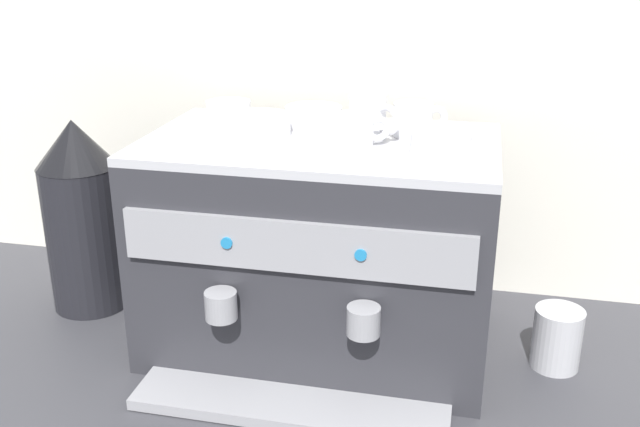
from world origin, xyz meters
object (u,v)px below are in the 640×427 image
ceramic_bowl_1 (229,111)px  milk_pitcher (557,338)px  ceramic_bowl_0 (259,126)px  ceramic_bowl_2 (441,146)px  ceramic_cup_0 (357,130)px  coffee_grinder (83,215)px  espresso_machine (319,247)px  ceramic_bowl_3 (313,117)px  ceramic_cup_2 (369,116)px  ceramic_cup_1 (415,119)px

ceramic_bowl_1 → milk_pitcher: ceramic_bowl_1 is taller
ceramic_bowl_0 → ceramic_bowl_1: bearing=130.6°
ceramic_bowl_1 → ceramic_bowl_2: bearing=-22.4°
ceramic_cup_0 → coffee_grinder: 0.66m
espresso_machine → ceramic_bowl_3: size_ratio=5.81×
espresso_machine → ceramic_cup_2: 0.27m
coffee_grinder → milk_pitcher: bearing=-2.3°
ceramic_bowl_2 → ceramic_cup_1: bearing=113.6°
espresso_machine → ceramic_bowl_2: 0.33m
ceramic_cup_2 → ceramic_bowl_2: 0.17m
coffee_grinder → milk_pitcher: 1.01m
ceramic_cup_0 → ceramic_cup_1: (0.09, 0.10, 0.00)m
ceramic_cup_1 → ceramic_bowl_1: size_ratio=1.12×
espresso_machine → ceramic_bowl_0: size_ratio=5.54×
ceramic_bowl_3 → ceramic_bowl_0: bearing=-129.0°
ceramic_cup_1 → coffee_grinder: (-0.70, -0.02, -0.24)m
espresso_machine → ceramic_bowl_2: size_ratio=6.28×
espresso_machine → ceramic_bowl_1: 0.34m
espresso_machine → ceramic_cup_2: (0.09, 0.04, 0.25)m
ceramic_bowl_2 → milk_pitcher: ceramic_bowl_2 is taller
ceramic_bowl_1 → ceramic_bowl_2: ceramic_bowl_2 is taller
ceramic_bowl_0 → ceramic_bowl_3: (0.08, 0.10, -0.00)m
espresso_machine → ceramic_cup_2: bearing=26.1°
ceramic_cup_2 → ceramic_bowl_0: (-0.20, -0.04, -0.02)m
ceramic_cup_2 → ceramic_bowl_2: (0.14, -0.10, -0.02)m
ceramic_bowl_3 → coffee_grinder: bearing=-174.0°
ceramic_cup_1 → ceramic_cup_2: (-0.08, -0.03, 0.01)m
ceramic_cup_1 → ceramic_bowl_3: ceramic_cup_1 is taller
ceramic_cup_0 → ceramic_cup_2: bearing=81.6°
ceramic_cup_1 → milk_pitcher: bearing=-11.2°
ceramic_bowl_0 → ceramic_cup_0: bearing=-10.1°
ceramic_cup_0 → ceramic_bowl_1: (-0.29, 0.15, -0.01)m
ceramic_bowl_0 → coffee_grinder: size_ratio=0.28×
ceramic_cup_2 → ceramic_bowl_1: 0.31m
ceramic_cup_1 → coffee_grinder: size_ratio=0.24×
espresso_machine → ceramic_cup_2: size_ratio=6.36×
ceramic_bowl_0 → ceramic_bowl_1: size_ratio=1.30×
ceramic_bowl_2 → ceramic_cup_0: bearing=168.5°
ceramic_cup_1 → ceramic_bowl_2: size_ratio=0.98×
ceramic_bowl_2 → ceramic_bowl_3: 0.31m
ceramic_bowl_3 → coffee_grinder: size_ratio=0.27×
ceramic_cup_0 → ceramic_bowl_1: ceramic_cup_0 is taller
ceramic_bowl_2 → ceramic_bowl_1: bearing=157.6°
ceramic_cup_2 → ceramic_cup_1: bearing=18.9°
ceramic_cup_0 → ceramic_cup_1: bearing=47.6°
ceramic_bowl_0 → coffee_grinder: 0.48m
espresso_machine → coffee_grinder: (-0.53, 0.05, 0.00)m
ceramic_cup_2 → milk_pitcher: bearing=-4.7°
espresso_machine → ceramic_bowl_2: bearing=-15.4°
ceramic_bowl_3 → ceramic_cup_2: bearing=-27.0°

